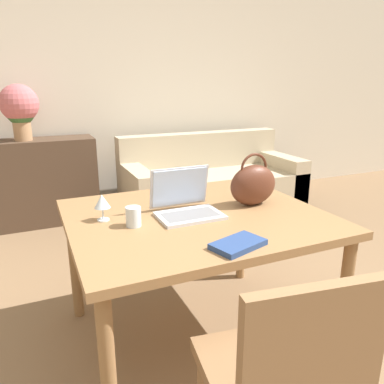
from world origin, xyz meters
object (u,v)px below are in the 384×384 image
chair (285,376)px  drinking_glass (133,217)px  couch (211,184)px  handbag (253,184)px  wine_glass (102,202)px  flower_vase (20,108)px  laptop (185,202)px

chair → drinking_glass: size_ratio=9.59×
couch → handbag: 2.13m
wine_glass → handbag: size_ratio=0.46×
chair → couch: (1.17, 2.82, -0.23)m
couch → wine_glass: size_ratio=14.66×
chair → wine_glass: (-0.34, 0.99, 0.31)m
wine_glass → handbag: handbag is taller
couch → flower_vase: size_ratio=3.73×
wine_glass → flower_vase: size_ratio=0.25×
chair → laptop: laptop is taller
laptop → drinking_glass: size_ratio=3.39×
laptop → flower_vase: flower_vase is taller
chair → wine_glass: chair is taller
couch → laptop: laptop is taller
chair → flower_vase: 3.23m
laptop → flower_vase: size_ratio=0.62×
laptop → drinking_glass: 0.29m
wine_glass → couch: bearing=50.4°
laptop → handbag: (0.39, -0.02, 0.05)m
couch → chair: bearing=-112.5°
laptop → flower_vase: (-0.72, 2.18, 0.36)m
chair → wine_glass: bearing=117.5°
drinking_glass → handbag: (0.68, 0.04, 0.07)m
laptop → handbag: bearing=-3.1°
laptop → wine_glass: 0.41m
couch → wine_glass: 2.44m
drinking_glass → handbag: handbag is taller
flower_vase → laptop: bearing=-71.6°
couch → drinking_glass: bearing=-125.5°
chair → couch: 3.06m
couch → laptop: size_ratio=6.06×
drinking_glass → wine_glass: (-0.12, 0.13, 0.05)m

